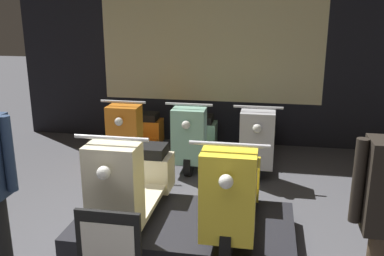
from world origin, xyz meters
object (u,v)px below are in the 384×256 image
Objects in this scene: scooter_display_left at (133,182)px; price_sign_board at (109,255)px; scooter_backrow_0 at (136,134)px; scooter_backrow_2 at (258,140)px; scooter_backrow_1 at (195,137)px; scooter_display_right at (233,190)px.

price_sign_board is at bearing -84.33° from scooter_display_left.
scooter_backrow_0 is 1.00× the size of scooter_backrow_2.
scooter_backrow_0 is 1.00× the size of scooter_backrow_1.
price_sign_board is at bearing -76.12° from scooter_backrow_0.
scooter_backrow_2 is 2.09× the size of price_sign_board.
scooter_display_right is 1.00× the size of scooter_backrow_2.
scooter_display_left reaches higher than scooter_backrow_1.
scooter_display_left reaches higher than price_sign_board.
scooter_backrow_1 and scooter_backrow_2 have the same top height.
scooter_display_left is 2.47m from scooter_backrow_2.
scooter_display_left is 1.00× the size of scooter_display_right.
scooter_display_left is at bearing -72.96° from scooter_backrow_0.
scooter_backrow_2 is 3.25m from price_sign_board.
scooter_backrow_0 is at bearing 126.38° from scooter_display_right.
price_sign_board is at bearing -134.14° from scooter_display_right.
scooter_display_left reaches higher than scooter_backrow_2.
scooter_backrow_1 is (-0.73, 2.20, -0.21)m from scooter_display_right.
price_sign_board is at bearing -92.36° from scooter_backrow_1.
scooter_backrow_2 is at bearing 71.76° from price_sign_board.
scooter_display_left is 1.00× the size of scooter_backrow_0.
scooter_display_right is at bearing 0.00° from scooter_display_left.
scooter_backrow_0 is 2.09× the size of price_sign_board.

